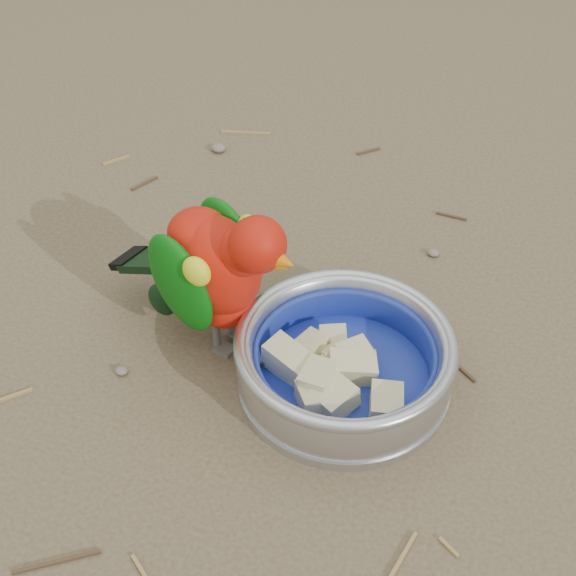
% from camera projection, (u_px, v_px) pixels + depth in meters
% --- Properties ---
extents(ground, '(60.00, 60.00, 0.00)m').
position_uv_depth(ground, '(323.00, 378.00, 0.78)').
color(ground, brown).
extents(food_bowl, '(0.20, 0.20, 0.02)m').
position_uv_depth(food_bowl, '(343.00, 379.00, 0.76)').
color(food_bowl, '#B2B2BA').
rests_on(food_bowl, ground).
extents(bowl_wall, '(0.20, 0.20, 0.04)m').
position_uv_depth(bowl_wall, '(345.00, 357.00, 0.74)').
color(bowl_wall, '#B2B2BA').
rests_on(bowl_wall, food_bowl).
extents(fruit_wedges, '(0.12, 0.12, 0.03)m').
position_uv_depth(fruit_wedges, '(345.00, 362.00, 0.75)').
color(fruit_wedges, '#CCC28D').
rests_on(fruit_wedges, food_bowl).
extents(lory_parrot, '(0.22, 0.14, 0.16)m').
position_uv_depth(lory_parrot, '(217.00, 278.00, 0.76)').
color(lory_parrot, red).
rests_on(lory_parrot, ground).
extents(ground_debris, '(0.90, 0.80, 0.01)m').
position_uv_depth(ground_debris, '(308.00, 324.00, 0.83)').
color(ground_debris, olive).
rests_on(ground_debris, ground).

